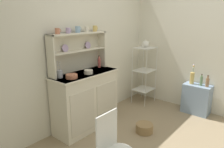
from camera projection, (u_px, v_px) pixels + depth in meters
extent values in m
cube|color=silver|center=(85.00, 48.00, 3.50)|extent=(3.84, 0.05, 2.50)
cube|color=silver|center=(216.00, 47.00, 3.69)|extent=(0.05, 3.84, 2.50)
cube|color=silver|center=(86.00, 101.00, 3.36)|extent=(1.08, 0.42, 0.92)
cube|color=beige|center=(83.00, 113.00, 3.05)|extent=(0.45, 0.01, 0.64)
cube|color=beige|center=(107.00, 102.00, 3.43)|extent=(0.45, 0.01, 0.64)
cube|color=#EEE6CE|center=(85.00, 74.00, 3.24)|extent=(1.11, 0.45, 0.02)
cube|color=beige|center=(76.00, 52.00, 3.29)|extent=(1.04, 0.02, 0.61)
cube|color=silver|center=(51.00, 57.00, 2.86)|extent=(0.02, 0.18, 0.61)
cube|color=silver|center=(101.00, 49.00, 3.61)|extent=(0.02, 0.18, 0.61)
cube|color=silver|center=(79.00, 51.00, 3.23)|extent=(1.00, 0.16, 0.02)
cube|color=silver|center=(78.00, 33.00, 3.16)|extent=(1.04, 0.18, 0.02)
cylinder|color=#B79ECC|center=(65.00, 48.00, 3.07)|extent=(0.11, 0.03, 0.11)
cylinder|color=#B79ECC|center=(88.00, 45.00, 3.40)|extent=(0.11, 0.03, 0.11)
cylinder|color=silver|center=(146.00, 79.00, 4.12)|extent=(0.01, 0.01, 1.17)
cylinder|color=silver|center=(156.00, 75.00, 4.42)|extent=(0.01, 0.01, 1.17)
cylinder|color=silver|center=(132.00, 76.00, 4.32)|extent=(0.01, 0.01, 1.17)
cylinder|color=silver|center=(143.00, 72.00, 4.62)|extent=(0.01, 0.01, 1.17)
cube|color=silver|center=(145.00, 48.00, 4.22)|extent=(0.43, 0.34, 0.01)
cube|color=silver|center=(144.00, 70.00, 4.34)|extent=(0.43, 0.34, 0.01)
cube|color=silver|center=(144.00, 89.00, 4.45)|extent=(0.43, 0.34, 0.01)
cube|color=#849EBC|center=(196.00, 99.00, 3.92)|extent=(0.28, 0.48, 0.55)
cube|color=white|center=(107.00, 131.00, 2.09)|extent=(0.31, 0.02, 0.40)
cylinder|color=#93754C|center=(144.00, 128.00, 3.30)|extent=(0.27, 0.27, 0.14)
cylinder|color=#C67556|center=(57.00, 31.00, 2.87)|extent=(0.07, 0.07, 0.08)
torus|color=#C67556|center=(60.00, 31.00, 2.90)|extent=(0.01, 0.05, 0.05)
cylinder|color=#B79ECC|center=(68.00, 30.00, 3.01)|extent=(0.07, 0.07, 0.08)
torus|color=#B79ECC|center=(70.00, 30.00, 3.04)|extent=(0.01, 0.05, 0.05)
cylinder|color=#8EB2D1|center=(78.00, 29.00, 3.14)|extent=(0.08, 0.08, 0.09)
torus|color=#8EB2D1|center=(80.00, 29.00, 3.18)|extent=(0.01, 0.05, 0.05)
cylinder|color=silver|center=(87.00, 29.00, 3.28)|extent=(0.06, 0.06, 0.08)
torus|color=silver|center=(89.00, 29.00, 3.31)|extent=(0.01, 0.05, 0.05)
cylinder|color=#DBB760|center=(95.00, 28.00, 3.41)|extent=(0.07, 0.07, 0.09)
torus|color=#DBB760|center=(97.00, 28.00, 3.44)|extent=(0.01, 0.05, 0.05)
cylinder|color=#C67556|center=(72.00, 76.00, 2.95)|extent=(0.17, 0.17, 0.06)
cylinder|color=silver|center=(88.00, 72.00, 3.19)|extent=(0.14, 0.14, 0.06)
cylinder|color=#B74C47|center=(99.00, 63.00, 3.58)|extent=(0.05, 0.05, 0.16)
cylinder|color=#B74C47|center=(99.00, 57.00, 3.55)|extent=(0.02, 0.02, 0.04)
cylinder|color=#4C382D|center=(99.00, 56.00, 3.55)|extent=(0.03, 0.03, 0.01)
cylinder|color=#B2B7C6|center=(60.00, 74.00, 2.97)|extent=(0.08, 0.08, 0.11)
cylinder|color=silver|center=(58.00, 68.00, 2.94)|extent=(0.02, 0.03, 0.19)
ellipsoid|color=silver|center=(57.00, 61.00, 2.91)|extent=(0.02, 0.01, 0.01)
cylinder|color=silver|center=(60.00, 69.00, 2.93)|extent=(0.03, 0.01, 0.18)
ellipsoid|color=silver|center=(60.00, 62.00, 2.91)|extent=(0.02, 0.01, 0.01)
sphere|color=white|center=(145.00, 44.00, 4.20)|extent=(0.13, 0.13, 0.13)
sphere|color=silver|center=(146.00, 40.00, 4.18)|extent=(0.02, 0.02, 0.02)
cylinder|color=white|center=(148.00, 43.00, 4.27)|extent=(0.09, 0.02, 0.07)
torus|color=white|center=(143.00, 44.00, 4.14)|extent=(0.01, 0.08, 0.08)
cylinder|color=#DBB760|center=(192.00, 78.00, 3.90)|extent=(0.08, 0.08, 0.21)
cylinder|color=#4C844C|center=(193.00, 70.00, 3.84)|extent=(0.00, 0.01, 0.14)
sphere|color=#DBB760|center=(194.00, 66.00, 3.82)|extent=(0.03, 0.03, 0.03)
cylinder|color=#4C844C|center=(193.00, 71.00, 3.87)|extent=(0.00, 0.01, 0.10)
sphere|color=silver|center=(193.00, 68.00, 3.86)|extent=(0.04, 0.04, 0.04)
cylinder|color=#4C844C|center=(193.00, 69.00, 3.87)|extent=(0.00, 0.01, 0.15)
sphere|color=#B79ECC|center=(194.00, 65.00, 3.85)|extent=(0.04, 0.04, 0.04)
cylinder|color=#6B8C60|center=(201.00, 81.00, 3.80)|extent=(0.05, 0.05, 0.17)
cylinder|color=#6B8C60|center=(202.00, 76.00, 3.78)|extent=(0.02, 0.02, 0.03)
cylinder|color=#4C382D|center=(202.00, 75.00, 3.77)|extent=(0.03, 0.03, 0.01)
cylinder|color=#99704C|center=(207.00, 83.00, 3.74)|extent=(0.06, 0.06, 0.15)
cylinder|color=#99704C|center=(208.00, 77.00, 3.71)|extent=(0.03, 0.03, 0.05)
cylinder|color=#4C382D|center=(208.00, 76.00, 3.70)|extent=(0.03, 0.03, 0.01)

